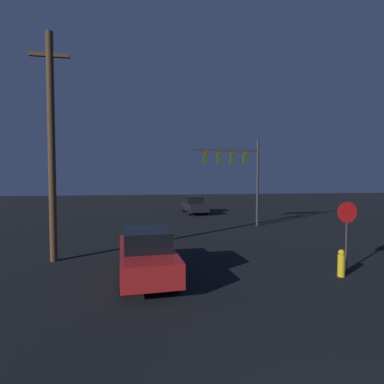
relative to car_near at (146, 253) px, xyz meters
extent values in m
cube|color=#B21E1E|center=(0.00, 0.05, -0.14)|extent=(2.03, 4.79, 0.71)
cube|color=black|center=(0.01, -0.18, 0.53)|extent=(1.59, 2.04, 0.62)
cylinder|color=black|center=(-0.89, 1.45, -0.49)|extent=(0.23, 0.64, 0.63)
cylinder|color=black|center=(0.70, 1.55, -0.49)|extent=(0.23, 0.64, 0.63)
cylinder|color=black|center=(-0.70, -1.45, -0.49)|extent=(0.23, 0.64, 0.63)
cylinder|color=black|center=(0.88, -1.35, -0.49)|extent=(0.23, 0.64, 0.63)
cube|color=black|center=(4.89, 18.03, -0.14)|extent=(1.94, 4.76, 0.71)
cube|color=black|center=(4.88, 18.26, 0.53)|extent=(1.56, 2.02, 0.62)
cylinder|color=black|center=(5.75, 16.61, -0.49)|extent=(0.22, 0.64, 0.63)
cylinder|color=black|center=(4.16, 16.54, -0.49)|extent=(0.22, 0.64, 0.63)
cylinder|color=black|center=(5.62, 19.51, -0.49)|extent=(0.22, 0.64, 0.63)
cylinder|color=black|center=(4.03, 19.44, -0.49)|extent=(0.22, 0.64, 0.63)
cylinder|color=#2D2D2D|center=(7.94, 9.85, 2.20)|extent=(0.18, 0.18, 6.02)
cube|color=#2D2D2D|center=(5.59, 9.85, 4.49)|extent=(4.71, 0.12, 0.12)
cube|color=#1E471E|center=(7.00, 9.85, 3.98)|extent=(0.28, 0.28, 0.90)
cylinder|color=red|center=(7.00, 9.70, 4.18)|extent=(0.20, 0.02, 0.20)
cube|color=#1E471E|center=(6.06, 9.85, 3.98)|extent=(0.28, 0.28, 0.90)
cylinder|color=red|center=(6.06, 9.70, 4.18)|extent=(0.20, 0.02, 0.20)
cube|color=#1E471E|center=(5.12, 9.85, 3.98)|extent=(0.28, 0.28, 0.90)
cylinder|color=red|center=(5.12, 9.70, 4.18)|extent=(0.20, 0.02, 0.20)
cube|color=#1E471E|center=(4.17, 9.85, 3.98)|extent=(0.28, 0.28, 0.90)
cylinder|color=red|center=(4.17, 9.70, 4.18)|extent=(0.20, 0.02, 0.20)
cylinder|color=#2D2D2D|center=(7.15, -0.48, 0.44)|extent=(0.07, 0.07, 2.50)
cylinder|color=red|center=(7.15, -0.50, 1.31)|extent=(0.76, 0.03, 0.76)
cylinder|color=#4C3823|center=(-3.65, 2.63, 3.74)|extent=(0.28, 0.28, 9.09)
cube|color=#4C3823|center=(-3.65, 2.63, 7.37)|extent=(1.51, 0.14, 0.14)
cylinder|color=gold|center=(6.54, -1.06, -0.44)|extent=(0.24, 0.24, 0.75)
sphere|color=gold|center=(6.54, -1.06, 0.01)|extent=(0.22, 0.22, 0.22)
camera|label=1|loc=(-0.16, -10.11, 2.52)|focal=28.00mm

